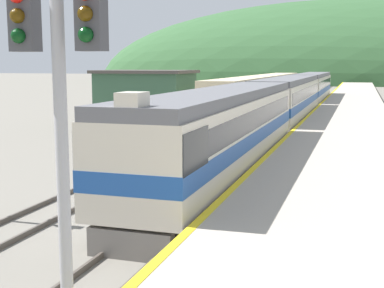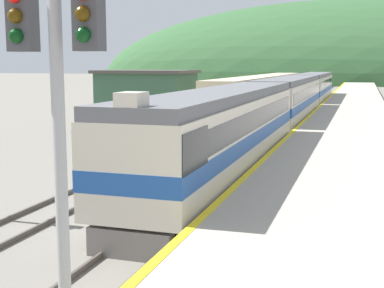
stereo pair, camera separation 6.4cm
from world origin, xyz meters
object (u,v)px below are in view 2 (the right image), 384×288
carriage_third (314,88)px  carriage_second (290,100)px  express_train_lead_car (223,132)px  siding_train (263,93)px  signal_mast_main (57,83)px

carriage_third → carriage_second: bearing=-90.0°
carriage_second → express_train_lead_car: bearing=-90.0°
carriage_third → siding_train: carriage_third is taller
carriage_second → signal_mast_main: (1.23, -36.12, 2.56)m
express_train_lead_car → carriage_second: (0.00, 21.47, -0.01)m
carriage_second → carriage_third: 21.75m
siding_train → carriage_second: bearing=-70.6°
express_train_lead_car → carriage_third: 43.22m
signal_mast_main → carriage_second: bearing=92.0°
express_train_lead_car → signal_mast_main: signal_mast_main is taller
express_train_lead_car → siding_train: bearing=97.3°
express_train_lead_car → carriage_second: 21.47m
siding_train → express_train_lead_car: bearing=-82.7°
carriage_third → siding_train: size_ratio=0.55×
carriage_second → siding_train: size_ratio=0.55×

